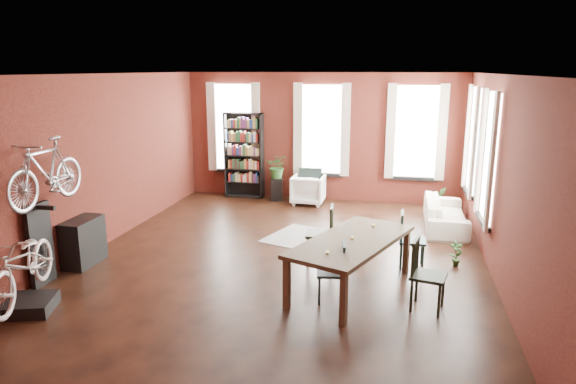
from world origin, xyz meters
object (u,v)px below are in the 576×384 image
(dining_chair_a, at_px, (331,272))
(bicycle_floor, at_px, (20,233))
(dining_chair_b, at_px, (320,234))
(dining_chair_c, at_px, (429,276))
(bookshelf, at_px, (244,155))
(dining_chair_d, at_px, (412,240))
(plant_stand, at_px, (277,189))
(dining_table, at_px, (351,264))
(white_armchair, at_px, (308,188))
(bike_trainer, at_px, (30,305))
(console_table, at_px, (83,242))
(cream_sofa, at_px, (446,209))

(dining_chair_a, bearing_deg, bicycle_floor, -82.06)
(dining_chair_b, distance_m, bicycle_floor, 4.62)
(dining_chair_c, xyz_separation_m, bookshelf, (-4.42, 5.70, 0.60))
(dining_chair_d, relative_size, bookshelf, 0.43)
(dining_chair_b, height_order, plant_stand, dining_chair_b)
(dining_chair_c, height_order, dining_chair_d, dining_chair_c)
(dining_table, xyz_separation_m, bookshelf, (-3.31, 5.25, 0.70))
(white_armchair, distance_m, bicycle_floor, 7.15)
(bookshelf, bearing_deg, white_armchair, -12.15)
(dining_chair_d, height_order, plant_stand, dining_chair_d)
(dining_chair_b, bearing_deg, bike_trainer, -56.58)
(dining_table, height_order, bookshelf, bookshelf)
(dining_chair_a, height_order, dining_chair_c, dining_chair_c)
(dining_chair_d, xyz_separation_m, bicycle_floor, (-5.24, -2.80, 0.66))
(console_table, distance_m, bicycle_floor, 1.89)
(dining_chair_c, bearing_deg, plant_stand, 44.43)
(dining_table, xyz_separation_m, dining_chair_c, (1.11, -0.45, 0.10))
(dining_chair_c, bearing_deg, dining_chair_d, 18.90)
(dining_table, height_order, cream_sofa, cream_sofa)
(dining_chair_b, bearing_deg, dining_chair_d, 88.94)
(dining_chair_d, xyz_separation_m, bookshelf, (-4.22, 4.12, 0.63))
(bicycle_floor, bearing_deg, dining_chair_c, -3.79)
(dining_chair_a, relative_size, dining_chair_c, 0.88)
(dining_table, xyz_separation_m, console_table, (-4.59, 0.05, 0.00))
(white_armchair, relative_size, bicycle_floor, 0.42)
(dining_table, height_order, dining_chair_d, dining_chair_d)
(dining_chair_a, distance_m, bicycle_floor, 4.31)
(bike_trainer, distance_m, console_table, 1.81)
(dining_chair_c, bearing_deg, console_table, 96.91)
(bookshelf, distance_m, cream_sofa, 5.28)
(console_table, bearing_deg, plant_stand, 66.20)
(bookshelf, distance_m, white_armchair, 1.94)
(console_table, height_order, bicycle_floor, bicycle_floor)
(dining_table, bearing_deg, white_armchair, 129.19)
(dining_chair_c, relative_size, console_table, 1.25)
(white_armchair, height_order, bike_trainer, white_armchair)
(dining_table, height_order, console_table, same)
(bookshelf, relative_size, bike_trainer, 3.53)
(dining_chair_d, relative_size, bike_trainer, 1.52)
(cream_sofa, bearing_deg, dining_chair_c, 172.42)
(white_armchair, relative_size, cream_sofa, 0.38)
(bicycle_floor, bearing_deg, dining_chair_d, 11.61)
(bookshelf, bearing_deg, console_table, -103.83)
(dining_table, bearing_deg, bicycle_floor, -137.21)
(dining_table, relative_size, dining_chair_a, 2.67)
(white_armchair, relative_size, bike_trainer, 1.28)
(dining_chair_d, height_order, console_table, dining_chair_d)
(bookshelf, distance_m, bike_trainer, 7.10)
(plant_stand, distance_m, bicycle_floor, 7.04)
(dining_table, height_order, white_armchair, dining_table)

